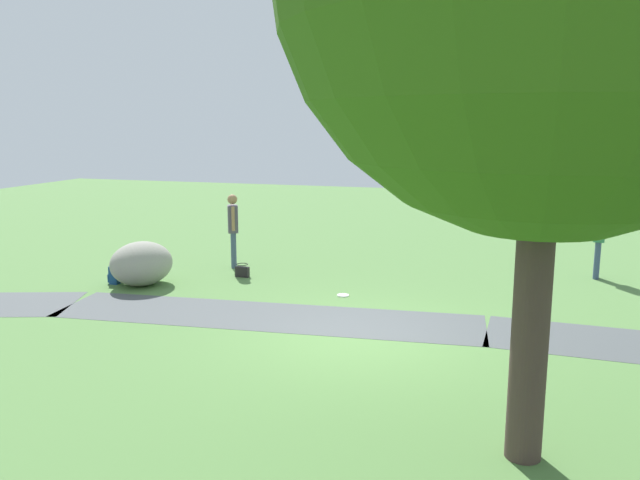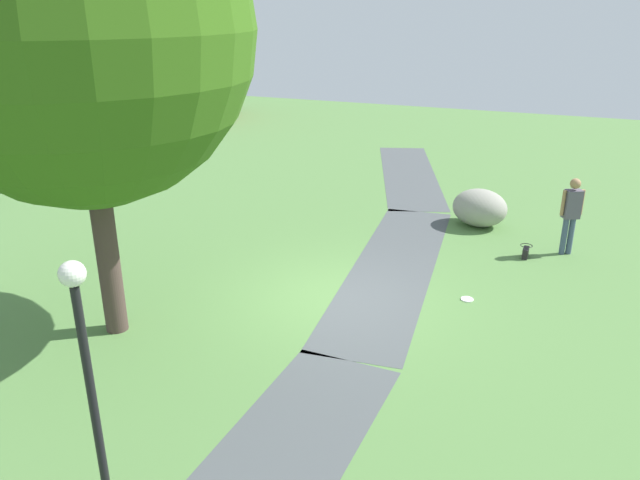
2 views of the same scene
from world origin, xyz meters
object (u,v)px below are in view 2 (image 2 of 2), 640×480
object	(u,v)px
frisbee_on_grass	(467,299)
parked_coupe_black	(112,123)
backpack_by_boulder	(481,211)
delivery_van	(193,92)
large_shade_tree	(77,31)
woman_with_handbag	(571,210)
handbag_on_grass	(526,252)
parked_sedan_grey	(7,146)
lawn_boulder	(480,208)
lamp_post	(86,361)

from	to	relation	value
frisbee_on_grass	parked_coupe_black	distance (m)	18.63
backpack_by_boulder	delivery_van	size ratio (longest dim) A/B	0.08
frisbee_on_grass	large_shade_tree	bearing A→B (deg)	122.01
woman_with_handbag	delivery_van	distance (m)	21.56
handbag_on_grass	parked_coupe_black	size ratio (longest dim) A/B	0.08
backpack_by_boulder	parked_sedan_grey	bearing A→B (deg)	93.21
delivery_van	parked_sedan_grey	bearing A→B (deg)	177.84
parked_coupe_black	parked_sedan_grey	bearing A→B (deg)	175.15
frisbee_on_grass	lawn_boulder	bearing A→B (deg)	5.85
frisbee_on_grass	parked_coupe_black	bearing A→B (deg)	60.34
lamp_post	delivery_van	xyz separation A→B (m)	(22.21, 13.11, -0.67)
woman_with_handbag	parked_coupe_black	distance (m)	18.86
backpack_by_boulder	lamp_post	bearing A→B (deg)	167.96
large_shade_tree	woman_with_handbag	distance (m)	10.84
parked_sedan_grey	parked_coupe_black	xyz separation A→B (m)	(4.97, -0.42, -0.00)
handbag_on_grass	backpack_by_boulder	size ratio (longest dim) A/B	0.81
backpack_by_boulder	parked_coupe_black	bearing A→B (deg)	75.44
woman_with_handbag	frisbee_on_grass	world-z (taller)	woman_with_handbag
handbag_on_grass	parked_sedan_grey	world-z (taller)	parked_sedan_grey
frisbee_on_grass	delivery_van	xyz separation A→B (m)	(15.29, 16.18, 1.26)
backpack_by_boulder	frisbee_on_grass	xyz separation A→B (m)	(-5.14, -0.50, -0.18)
parked_coupe_black	frisbee_on_grass	bearing A→B (deg)	-119.66
lawn_boulder	parked_sedan_grey	distance (m)	16.14
backpack_by_boulder	parked_coupe_black	world-z (taller)	parked_coupe_black
parked_sedan_grey	parked_coupe_black	world-z (taller)	same
handbag_on_grass	woman_with_handbag	bearing A→B (deg)	-54.49
parked_coupe_black	delivery_van	world-z (taller)	delivery_van
lamp_post	woman_with_handbag	size ratio (longest dim) A/B	1.70
parked_coupe_black	lawn_boulder	bearing A→B (deg)	-106.74
parked_coupe_black	delivery_van	xyz separation A→B (m)	(6.08, 0.00, 0.46)
large_shade_tree	parked_coupe_black	world-z (taller)	large_shade_tree
lamp_post	lawn_boulder	size ratio (longest dim) A/B	1.80
lamp_post	parked_coupe_black	xyz separation A→B (m)	(16.13, 13.11, -1.13)
large_shade_tree	backpack_by_boulder	size ratio (longest dim) A/B	19.60
handbag_on_grass	backpack_by_boulder	distance (m)	2.83
woman_with_handbag	frisbee_on_grass	xyz separation A→B (m)	(-3.27, 1.72, -1.06)
large_shade_tree	parked_sedan_grey	bearing A→B (deg)	54.53
woman_with_handbag	lawn_boulder	bearing A→B (deg)	60.93
woman_with_handbag	parked_sedan_grey	size ratio (longest dim) A/B	0.41
lawn_boulder	parked_coupe_black	size ratio (longest dim) A/B	0.40
large_shade_tree	backpack_by_boulder	bearing A→B (deg)	-30.79
woman_with_handbag	frisbee_on_grass	bearing A→B (deg)	152.19
delivery_van	woman_with_handbag	bearing A→B (deg)	-123.87
lawn_boulder	handbag_on_grass	distance (m)	2.28
lamp_post	parked_sedan_grey	xyz separation A→B (m)	(11.15, 13.53, -1.13)
frisbee_on_grass	handbag_on_grass	bearing A→B (deg)	-18.27
lawn_boulder	handbag_on_grass	size ratio (longest dim) A/B	5.32
woman_with_handbag	handbag_on_grass	size ratio (longest dim) A/B	5.62
lawn_boulder	backpack_by_boulder	world-z (taller)	lawn_boulder
handbag_on_grass	parked_sedan_grey	size ratio (longest dim) A/B	0.07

